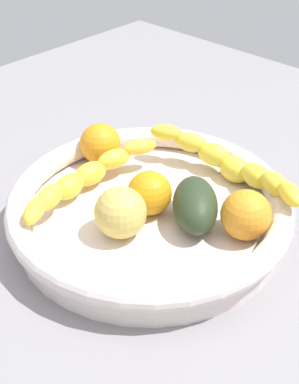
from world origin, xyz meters
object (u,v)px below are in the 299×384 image
object	(u,v)px
fruit_bowl	(150,209)
orange_front	(150,196)
apple_yellow	(121,213)
banana_draped_left	(231,164)
banana_draped_right	(83,178)
orange_mid_left	(246,215)
avocado_dark	(195,205)
orange_mid_right	(100,144)

from	to	relation	value
fruit_bowl	orange_front	size ratio (longest dim) A/B	6.36
orange_front	apple_yellow	bearing A→B (deg)	-179.24
banana_draped_left	orange_front	bearing A→B (deg)	165.87
banana_draped_left	apple_yellow	world-z (taller)	apple_yellow
banana_draped_right	banana_draped_left	bearing A→B (deg)	-38.51
banana_draped_left	banana_draped_right	xyz separation A→B (cm)	(-15.57, 12.39, -0.33)
orange_front	banana_draped_right	bearing A→B (deg)	107.27
apple_yellow	banana_draped_right	bearing A→B (deg)	76.48
fruit_bowl	banana_draped_right	world-z (taller)	banana_draped_right
banana_draped_left	banana_draped_right	bearing A→B (deg)	141.49
fruit_bowl	banana_draped_right	size ratio (longest dim) A/B	1.50
banana_draped_right	orange_mid_left	distance (cm)	21.66
orange_front	apple_yellow	world-z (taller)	apple_yellow
orange_mid_left	avocado_dark	bearing A→B (deg)	110.78
fruit_bowl	avocado_dark	world-z (taller)	avocado_dark
banana_draped_left	banana_draped_right	size ratio (longest dim) A/B	1.08
banana_draped_left	banana_draped_right	distance (cm)	19.91
banana_draped_right	apple_yellow	bearing A→B (deg)	-103.52
avocado_dark	orange_front	bearing A→B (deg)	117.01
orange_front	orange_mid_left	size ratio (longest dim) A/B	0.93
apple_yellow	avocado_dark	xyz separation A→B (cm)	(7.71, -5.10, -0.44)
orange_front	orange_mid_right	bearing A→B (deg)	72.35
orange_mid_left	orange_mid_right	size ratio (longest dim) A/B	1.03
fruit_bowl	banana_draped_right	bearing A→B (deg)	110.97
orange_mid_left	orange_mid_right	distance (cm)	24.86
banana_draped_left	avocado_dark	xyz separation A→B (cm)	(-10.08, -1.96, -0.32)
orange_mid_left	banana_draped_right	bearing A→B (deg)	110.88
fruit_bowl	avocado_dark	xyz separation A→B (cm)	(2.15, -5.63, 2.41)
orange_mid_right	orange_mid_left	bearing A→B (deg)	-88.93
orange_front	orange_mid_left	bearing A→B (deg)	-66.23
apple_yellow	banana_draped_left	bearing A→B (deg)	-9.98
banana_draped_right	orange_front	size ratio (longest dim) A/B	4.25
banana_draped_left	orange_mid_right	world-z (taller)	orange_mid_right
banana_draped_left	avocado_dark	size ratio (longest dim) A/B	2.67
banana_draped_right	avocado_dark	bearing A→B (deg)	-69.08
banana_draped_right	orange_front	xyz separation A→B (cm)	(2.86, -9.19, 0.14)
orange_front	orange_mid_left	world-z (taller)	orange_mid_left
fruit_bowl	orange_mid_left	xyz separation A→B (cm)	(4.38, -11.51, 2.73)
banana_draped_right	apple_yellow	world-z (taller)	apple_yellow
orange_front	avocado_dark	bearing A→B (deg)	-62.99
fruit_bowl	avocado_dark	size ratio (longest dim) A/B	3.70
banana_draped_right	apple_yellow	distance (cm)	9.53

